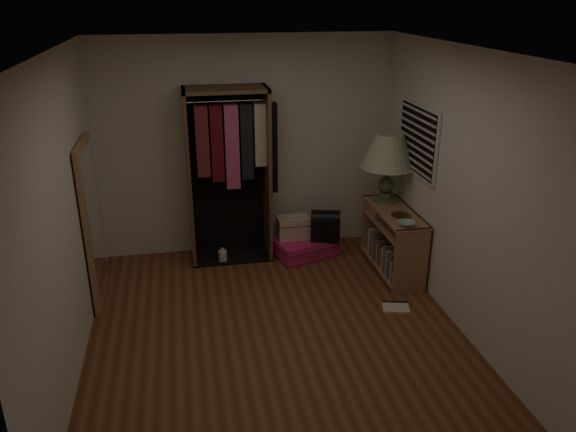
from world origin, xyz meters
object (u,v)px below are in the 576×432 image
object	(u,v)px
open_wardrobe	(232,159)
black_bag	(325,225)
pink_suitcase	(304,247)
console_bookshelf	(392,238)
white_jug	(223,256)
train_case	(293,227)
floor_mirror	(93,224)
table_lamp	(389,152)

from	to	relation	value
open_wardrobe	black_bag	xyz separation A→B (m)	(1.07, -0.24, -0.81)
pink_suitcase	console_bookshelf	bearing A→B (deg)	-50.42
open_wardrobe	white_jug	bearing A→B (deg)	-135.02
console_bookshelf	train_case	bearing A→B (deg)	148.74
floor_mirror	open_wardrobe	bearing A→B (deg)	27.14
white_jug	open_wardrobe	bearing A→B (deg)	44.98
open_wardrobe	train_case	world-z (taller)	open_wardrobe
console_bookshelf	table_lamp	xyz separation A→B (m)	(0.00, 0.30, 0.93)
open_wardrobe	pink_suitcase	distance (m)	1.40
console_bookshelf	pink_suitcase	bearing A→B (deg)	148.28
console_bookshelf	black_bag	size ratio (longest dim) A/B	2.87
open_wardrobe	table_lamp	world-z (taller)	open_wardrobe
pink_suitcase	table_lamp	bearing A→B (deg)	-35.04
open_wardrobe	floor_mirror	distance (m)	1.73
open_wardrobe	floor_mirror	bearing A→B (deg)	-152.86
pink_suitcase	white_jug	world-z (taller)	pink_suitcase
console_bookshelf	table_lamp	bearing A→B (deg)	89.56
open_wardrobe	pink_suitcase	xyz separation A→B (m)	(0.83, -0.17, -1.11)
console_bookshelf	open_wardrobe	world-z (taller)	open_wardrobe
floor_mirror	console_bookshelf	bearing A→B (deg)	0.64
floor_mirror	pink_suitcase	xyz separation A→B (m)	(2.33, 0.60, -0.74)
train_case	white_jug	world-z (taller)	train_case
black_bag	table_lamp	size ratio (longest dim) A/B	0.47
console_bookshelf	black_bag	distance (m)	0.83
black_bag	table_lamp	xyz separation A→B (m)	(0.67, -0.19, 0.91)
floor_mirror	pink_suitcase	size ratio (longest dim) A/B	1.96
floor_mirror	train_case	distance (m)	2.36
console_bookshelf	black_bag	bearing A→B (deg)	143.76
console_bookshelf	pink_suitcase	distance (m)	1.11
pink_suitcase	train_case	world-z (taller)	train_case
train_case	table_lamp	size ratio (longest dim) A/B	0.47
white_jug	floor_mirror	bearing A→B (deg)	-155.74
train_case	white_jug	bearing A→B (deg)	-176.78
open_wardrobe	table_lamp	bearing A→B (deg)	-14.08
white_jug	console_bookshelf	bearing A→B (deg)	-16.46
floor_mirror	white_jug	size ratio (longest dim) A/B	9.51
pink_suitcase	table_lamp	distance (m)	1.55
floor_mirror	black_bag	bearing A→B (deg)	11.54
open_wardrobe	train_case	size ratio (longest dim) A/B	5.19
console_bookshelf	white_jug	world-z (taller)	console_bookshelf
pink_suitcase	black_bag	bearing A→B (deg)	-35.67
table_lamp	white_jug	distance (m)	2.30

